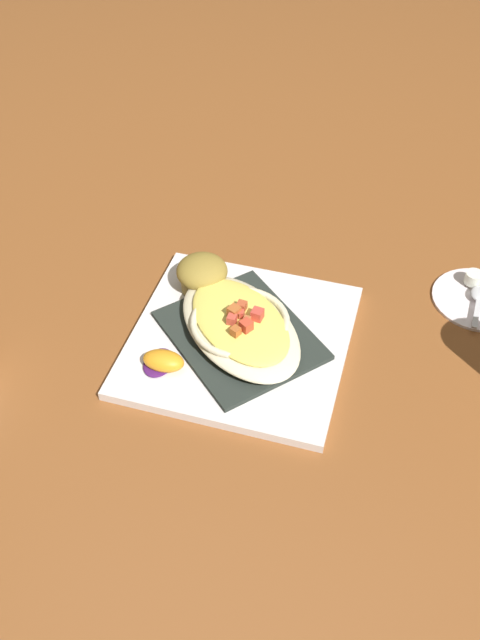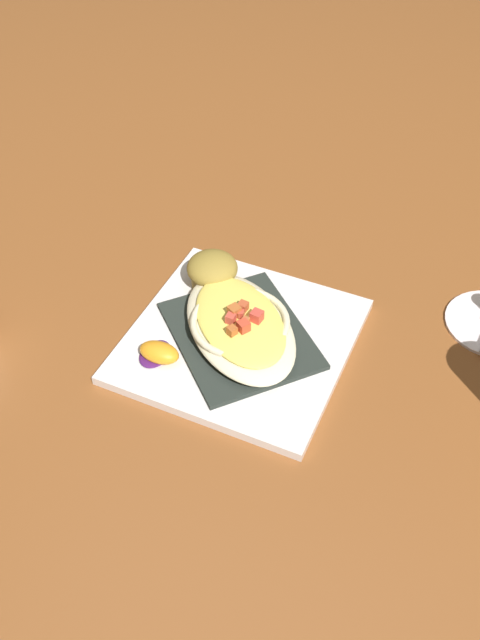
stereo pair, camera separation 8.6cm
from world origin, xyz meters
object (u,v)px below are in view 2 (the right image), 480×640
object	(u,v)px
square_plate	(240,340)
gratin_dish	(240,324)
orange_garnish	(158,353)
muffin	(212,271)

from	to	relation	value
square_plate	gratin_dish	distance (m)	0.03
square_plate	gratin_dish	xyz separation A→B (m)	(-0.00, -0.00, 0.03)
square_plate	orange_garnish	world-z (taller)	orange_garnish
square_plate	muffin	bearing A→B (deg)	38.56
square_plate	orange_garnish	distance (m)	0.11
gratin_dish	muffin	distance (m)	0.10
square_plate	gratin_dish	bearing A→B (deg)	-148.70
gratin_dish	muffin	world-z (taller)	gratin_dish
square_plate	gratin_dish	world-z (taller)	gratin_dish
orange_garnish	muffin	bearing A→B (deg)	-7.12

